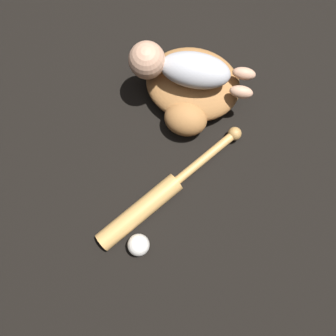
# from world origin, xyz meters

# --- Properties ---
(ground_plane) EXTENTS (6.00, 6.00, 0.00)m
(ground_plane) POSITION_xyz_m (0.00, 0.00, 0.00)
(ground_plane) COLOR black
(baseball_glove) EXTENTS (0.36, 0.35, 0.10)m
(baseball_glove) POSITION_xyz_m (-0.01, -0.01, 0.05)
(baseball_glove) COLOR #A8703D
(baseball_glove) RESTS_ON ground
(baby_figure) EXTENTS (0.39, 0.19, 0.11)m
(baby_figure) POSITION_xyz_m (0.04, -0.02, 0.15)
(baby_figure) COLOR #B2B2B7
(baby_figure) RESTS_ON baseball_glove
(baseball_bat) EXTENTS (0.29, 0.53, 0.06)m
(baseball_bat) POSITION_xyz_m (-0.05, 0.37, 0.03)
(baseball_bat) COLOR tan
(baseball_bat) RESTS_ON ground
(baseball) EXTENTS (0.07, 0.07, 0.07)m
(baseball) POSITION_xyz_m (-0.06, 0.52, 0.03)
(baseball) COLOR white
(baseball) RESTS_ON ground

